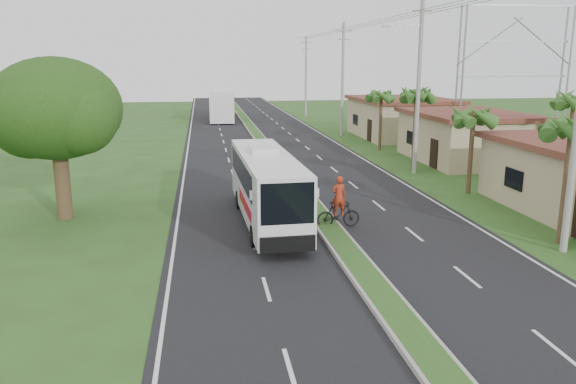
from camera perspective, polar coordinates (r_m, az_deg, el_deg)
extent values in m
plane|color=#2C4A1B|center=(19.37, 8.27, -9.15)|extent=(180.00, 180.00, 0.00)
cube|color=black|center=(38.20, -0.41, 2.13)|extent=(14.00, 160.00, 0.02)
cube|color=gray|center=(38.19, -0.41, 2.26)|extent=(1.20, 160.00, 0.17)
cube|color=#2C4A1B|center=(38.17, -0.41, 2.39)|extent=(0.95, 160.00, 0.02)
cube|color=silver|center=(37.84, -10.50, 1.79)|extent=(0.12, 160.00, 0.01)
cube|color=silver|center=(39.71, 9.21, 2.37)|extent=(0.12, 160.00, 0.01)
cube|color=tan|center=(44.02, 17.61, 5.18)|extent=(7.00, 10.00, 3.35)
cube|color=#57261E|center=(43.82, 17.78, 7.55)|extent=(7.60, 10.60, 0.32)
cube|color=tan|center=(56.81, 11.41, 7.27)|extent=(8.00, 11.00, 3.50)
cube|color=#57261E|center=(56.66, 11.50, 9.19)|extent=(8.60, 11.60, 0.32)
cylinder|color=#473321|center=(25.19, 26.38, 0.76)|extent=(0.26, 0.26, 5.00)
cylinder|color=#473321|center=(33.04, 18.08, 3.78)|extent=(0.26, 0.26, 4.60)
cylinder|color=#473321|center=(39.07, 12.75, 6.05)|extent=(0.26, 0.26, 5.40)
cylinder|color=#473321|center=(47.70, 9.38, 7.06)|extent=(0.26, 0.26, 4.80)
cylinder|color=#473321|center=(39.72, 26.70, 4.94)|extent=(0.26, 0.26, 5.20)
cylinder|color=#473321|center=(28.40, -21.97, 1.41)|extent=(0.70, 0.70, 4.00)
ellipsoid|color=#1C3D10|center=(27.98, -22.53, 7.84)|extent=(6.00, 6.00, 4.68)
sphere|color=#1C3D10|center=(29.15, -24.77, 6.82)|extent=(3.80, 3.80, 3.80)
sphere|color=#1C3D10|center=(26.77, -20.46, 7.17)|extent=(3.40, 3.40, 3.40)
cylinder|color=gray|center=(37.78, 13.13, 10.83)|extent=(0.28, 0.28, 12.00)
cube|color=gray|center=(37.89, 13.49, 17.48)|extent=(1.20, 0.10, 0.10)
cube|color=gray|center=(37.40, 11.64, 16.25)|extent=(2.40, 0.10, 0.10)
cylinder|color=gray|center=(56.86, 5.57, 11.26)|extent=(0.28, 0.28, 11.00)
cube|color=gray|center=(56.91, 5.67, 15.99)|extent=(1.60, 0.12, 0.12)
cube|color=gray|center=(56.87, 5.65, 15.19)|extent=(1.20, 0.10, 0.10)
cylinder|color=gray|center=(76.41, 1.83, 11.59)|extent=(0.28, 0.28, 10.50)
cube|color=gray|center=(76.42, 1.85, 14.93)|extent=(1.60, 0.12, 0.12)
cube|color=gray|center=(76.40, 1.85, 14.33)|extent=(1.20, 0.10, 0.10)
cylinder|color=gray|center=(51.73, 17.30, 11.11)|extent=(0.18, 0.18, 12.00)
cylinder|color=gray|center=(56.78, 26.58, 10.47)|extent=(0.18, 0.18, 12.00)
cylinder|color=gray|center=(52.63, 16.82, 11.17)|extent=(0.18, 0.18, 12.00)
cylinder|color=gray|center=(57.60, 26.01, 10.54)|extent=(0.18, 0.18, 12.00)
cube|color=gray|center=(54.51, 21.89, 10.84)|extent=(10.00, 0.14, 0.14)
cube|color=gray|center=(54.52, 22.17, 13.99)|extent=(10.00, 0.14, 0.14)
cube|color=gray|center=(54.70, 22.45, 17.12)|extent=(10.00, 0.14, 0.14)
cube|color=white|center=(25.63, -2.20, 0.72)|extent=(2.55, 10.70, 2.79)
cube|color=black|center=(26.02, -2.38, 2.29)|extent=(2.53, 8.57, 1.12)
cube|color=black|center=(20.48, -0.07, -1.17)|extent=(2.00, 0.20, 1.56)
cube|color=#A60D20|center=(24.74, -1.83, -1.07)|extent=(2.41, 4.68, 0.49)
cube|color=yellow|center=(26.07, -2.27, -0.84)|extent=(2.35, 2.73, 0.22)
cube|color=white|center=(26.39, -2.57, 4.43)|extent=(1.31, 2.16, 0.25)
cylinder|color=black|center=(22.62, -3.44, -4.49)|extent=(0.31, 0.93, 0.92)
cylinder|color=black|center=(22.94, 1.54, -4.22)|extent=(0.31, 0.93, 0.92)
cylinder|color=black|center=(28.56, -4.99, -0.77)|extent=(0.31, 0.93, 0.92)
cylinder|color=black|center=(28.81, -1.03, -0.60)|extent=(0.31, 0.93, 0.92)
cube|color=white|center=(72.97, -6.64, 8.89)|extent=(3.58, 13.31, 3.67)
cube|color=black|center=(73.47, -6.66, 9.77)|extent=(3.44, 9.88, 1.25)
cube|color=orange|center=(71.88, -6.64, 8.27)|extent=(3.25, 6.45, 0.40)
cylinder|color=black|center=(67.71, -7.76, 7.29)|extent=(0.40, 1.12, 1.10)
cylinder|color=black|center=(67.66, -5.61, 7.35)|extent=(0.40, 1.12, 1.10)
cylinder|color=black|center=(77.97, -7.49, 8.06)|extent=(0.40, 1.12, 1.10)
cylinder|color=black|center=(77.92, -5.62, 8.10)|extent=(0.40, 1.12, 1.10)
imported|color=black|center=(25.26, 5.14, -2.31)|extent=(2.02, 0.69, 1.20)
imported|color=#9B2C16|center=(25.04, 5.18, -0.41)|extent=(0.69, 0.48, 1.82)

